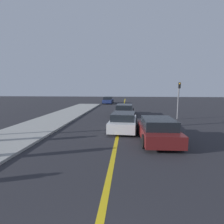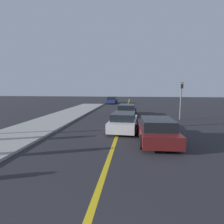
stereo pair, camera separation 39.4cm
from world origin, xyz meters
name	(u,v)px [view 1 (the left image)]	position (x,y,z in m)	size (l,w,h in m)	color
road_center_line	(122,116)	(0.00, 18.00, 0.00)	(0.20, 60.00, 0.01)	gold
sidewalk_left	(56,119)	(-6.15, 15.21, 0.07)	(3.76, 30.42, 0.13)	#9E9E99
car_near_right_lane	(158,130)	(2.28, 9.17, 0.64)	(2.09, 4.23, 1.31)	maroon
car_ahead_center	(123,122)	(0.32, 11.61, 0.61)	(2.05, 4.16, 1.26)	silver
car_far_distant	(124,110)	(0.28, 18.39, 0.59)	(2.14, 4.28, 1.20)	black
car_parked_left_lot	(108,100)	(-3.12, 33.01, 0.64)	(1.90, 4.81, 1.32)	navy
traffic_light	(179,97)	(5.37, 16.38, 2.16)	(0.18, 0.40, 3.46)	slate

